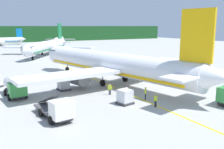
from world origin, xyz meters
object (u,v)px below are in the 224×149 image
Objects in this scene: service_truck_baggage at (57,109)px; crew_loader_right at (156,100)px; crew_marshaller at (145,92)px; service_truck_catering at (14,87)px; airliner_foreground at (111,64)px; crew_loader_left at (110,88)px; cargo_container_mid at (63,84)px; cargo_container_near at (125,97)px; airliner_mid_apron at (48,46)px; airliner_distant at (60,39)px.

crew_loader_right is (11.80, -1.71, -0.22)m from service_truck_baggage.
crew_marshaller is at bearing 75.12° from crew_loader_right.
service_truck_catering is at bearing 146.16° from crew_marshaller.
service_truck_baggage is 11.92m from crew_loader_right.
airliner_foreground is 24.10× the size of crew_marshaller.
service_truck_catering is 3.95× the size of crew_loader_left.
service_truck_catering is 3.21× the size of cargo_container_mid.
crew_marshaller is (3.49, 0.31, 0.06)m from cargo_container_near.
airliner_foreground is 48.26m from airliner_mid_apron.
service_truck_baggage is at bearing -136.76° from airliner_foreground.
cargo_container_mid is at bearing -174.77° from airliner_foreground.
service_truck_baggage is at bearing -148.15° from crew_loader_left.
airliner_foreground is at bearing -92.20° from airliner_mid_apron.
airliner_mid_apron is at bearing -110.61° from airliner_distant.
cargo_container_mid is at bearing -107.29° from airliner_distant.
service_truck_catering is 3.06× the size of cargo_container_near.
crew_loader_left is (9.55, 5.94, -0.22)m from service_truck_baggage.
airliner_mid_apron is 20.41× the size of crew_loader_right.
airliner_distant is at bearing 77.33° from crew_marshaller.
service_truck_catering is 19.74m from crew_loader_right.
cargo_container_near is at bearing -110.25° from airliner_foreground.
airliner_mid_apron reaches higher than cargo_container_near.
cargo_container_near is (-6.03, -59.55, -2.15)m from airliner_mid_apron.
crew_loader_right is at bearing -8.23° from service_truck_baggage.
service_truck_baggage is 11.25m from crew_loader_left.
airliner_foreground is 19.89× the size of cargo_container_near.
cargo_container_near is at bearing -104.09° from airliner_distant.
airliner_distant is 10.28× the size of cargo_container_mid.
airliner_foreground is at bearing 43.24° from service_truck_baggage.
crew_loader_right is at bearing -43.10° from service_truck_catering.
crew_loader_left is 7.97m from crew_loader_right.
crew_marshaller reaches higher than crew_loader_right.
airliner_foreground is 25.64× the size of crew_loader_left.
airliner_mid_apron reaches higher than crew_loader_left.
airliner_mid_apron is 59.33m from crew_marshaller.
airliner_mid_apron is 4.81× the size of service_truck_baggage.
crew_marshaller is at bearing -51.51° from cargo_container_mid.
service_truck_baggage is 4.25× the size of crew_loader_right.
airliner_distant is at bearing 76.51° from airliner_foreground.
crew_loader_right is at bearing -93.11° from airliner_mid_apron.
crew_marshaller is (-29.35, -130.54, -0.85)m from airliner_distant.
cargo_container_near is (11.78, -10.55, -0.45)m from service_truck_catering.
cargo_container_near is at bearing 131.88° from crew_loader_right.
crew_marshaller is at bearing -93.55° from airliner_foreground.
crew_loader_left is (-3.79, -6.62, -2.44)m from airliner_foreground.
cargo_container_near is 1.05× the size of cargo_container_mid.
airliner_mid_apron is 62.67m from service_truck_baggage.
crew_marshaller is (12.66, 1.54, -0.16)m from service_truck_baggage.
airliner_mid_apron is at bearing 86.89° from crew_loader_right.
airliner_mid_apron is 5.20× the size of service_truck_catering.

